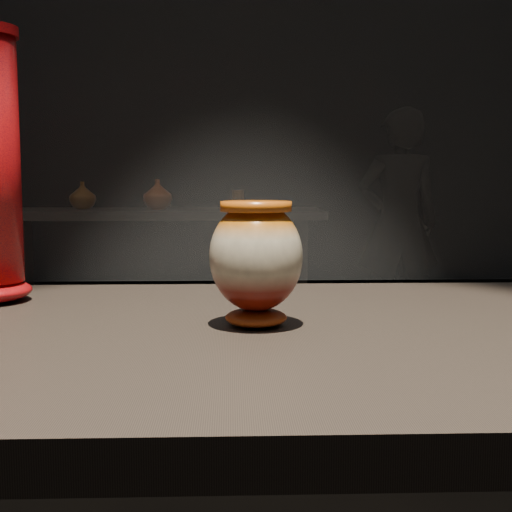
{
  "coord_description": "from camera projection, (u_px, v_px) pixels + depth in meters",
  "views": [
    {
      "loc": [
        0.02,
        -0.95,
        1.11
      ],
      "look_at": [
        0.05,
        0.02,
        1.0
      ],
      "focal_mm": 50.0,
      "sensor_mm": 36.0,
      "label": 1
    }
  ],
  "objects": [
    {
      "name": "main_vase",
      "position": [
        256.0,
        258.0,
        0.98
      ],
      "size": [
        0.16,
        0.16,
        0.17
      ],
      "rotation": [
        0.0,
        0.0,
        -0.34
      ],
      "color": "#661109",
      "rests_on": "display_plinth"
    },
    {
      "name": "back_shelf",
      "position": [
        157.0,
        253.0,
        4.31
      ],
      "size": [
        2.0,
        0.6,
        0.9
      ],
      "color": "black",
      "rests_on": "ground"
    },
    {
      "name": "back_vase_left",
      "position": [
        83.0,
        195.0,
        4.3
      ],
      "size": [
        0.2,
        0.2,
        0.17
      ],
      "primitive_type": "imported",
      "rotation": [
        0.0,
        0.0,
        2.81
      ],
      "color": "brown",
      "rests_on": "back_shelf"
    },
    {
      "name": "back_vase_mid",
      "position": [
        158.0,
        194.0,
        4.26
      ],
      "size": [
        0.23,
        0.23,
        0.18
      ],
      "primitive_type": "imported",
      "rotation": [
        0.0,
        0.0,
        4.26
      ],
      "color": "#661109",
      "rests_on": "back_shelf"
    },
    {
      "name": "back_vase_right",
      "position": [
        238.0,
        200.0,
        4.25
      ],
      "size": [
        0.08,
        0.08,
        0.12
      ],
      "primitive_type": "cylinder",
      "color": "brown",
      "rests_on": "back_shelf"
    },
    {
      "name": "visitor",
      "position": [
        398.0,
        224.0,
        4.83
      ],
      "size": [
        0.58,
        0.39,
        1.55
      ],
      "primitive_type": "imported",
      "rotation": [
        0.0,
        0.0,
        3.17
      ],
      "color": "black",
      "rests_on": "ground"
    }
  ]
}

